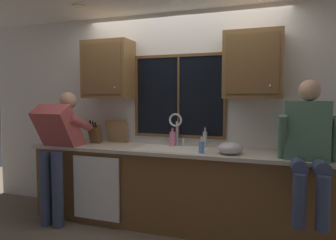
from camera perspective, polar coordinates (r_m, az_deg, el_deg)
The scene contains 23 objects.
back_wall at distance 3.90m, azimuth 2.72°, elevation 0.70°, with size 5.86×0.12×2.55m, color silver.
ceiling_downlight_left at distance 3.88m, azimuth -16.07°, elevation 19.44°, with size 0.14×0.14×0.01m, color #FFEAB2.
window_glass at distance 3.83m, azimuth 2.00°, elevation 4.38°, with size 1.10×0.02×0.95m, color black.
window_frame_top at distance 3.86m, azimuth 1.97°, elevation 11.72°, with size 1.17×0.02×0.04m, color brown.
window_frame_bottom at distance 3.85m, azimuth 1.93°, elevation -2.96°, with size 1.17×0.02×0.04m, color brown.
window_frame_left at distance 4.03m, azimuth -5.79°, elevation 4.36°, with size 0.04×0.02×0.95m, color brown.
window_frame_right at distance 3.69m, azimuth 10.41°, elevation 4.31°, with size 0.04×0.02×0.95m, color brown.
window_mullion_center at distance 3.82m, azimuth 1.94°, elevation 4.38°, with size 0.02×0.02×0.95m, color brown.
lower_cabinet_run at distance 3.72m, azimuth 1.09°, elevation -12.59°, with size 3.46×0.58×0.88m, color brown.
countertop at distance 3.59m, azimuth 1.00°, elevation -5.64°, with size 3.52×0.62×0.04m, color beige.
dishwasher_front at distance 3.79m, azimuth -13.05°, elevation -12.10°, with size 0.60×0.02×0.74m, color white.
upper_cabinet_left at distance 4.06m, azimuth -10.91°, elevation 9.04°, with size 0.62×0.36×0.72m.
upper_cabinet_right at distance 3.52m, azimuth 15.34°, elevation 9.69°, with size 0.62×0.36×0.72m.
sink at distance 3.62m, azimuth 0.58°, elevation -6.80°, with size 0.80×0.46×0.21m.
faucet at distance 3.74m, azimuth 1.58°, elevation -1.01°, with size 0.18×0.09×0.40m.
person_standing at distance 3.96m, azimuth -19.50°, elevation -3.98°, with size 0.53×0.68×1.58m.
person_sitting_on_counter at distance 3.14m, azimuth 24.43°, elevation -3.72°, with size 0.54×0.62×1.26m.
knife_block at distance 4.12m, azimuth -13.14°, elevation -2.65°, with size 0.12×0.18×0.32m.
cutting_board at distance 4.11m, azimuth -9.32°, elevation -2.07°, with size 0.30×0.02×0.30m, color #997047.
mixing_bowl at distance 3.33m, azimuth 11.28°, elevation -5.10°, with size 0.27×0.27×0.13m, color #B7B7BC.
soap_dispenser at distance 3.32m, azimuth 6.16°, elevation -4.94°, with size 0.06×0.07×0.18m.
bottle_green_glass at distance 3.78m, azimuth 0.85°, elevation -3.38°, with size 0.07×0.07×0.23m.
bottle_tall_clear at distance 3.68m, azimuth 6.80°, elevation -3.48°, with size 0.05×0.05×0.25m.
Camera 1 is at (1.11, -3.67, 1.52)m, focal length 33.24 mm.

